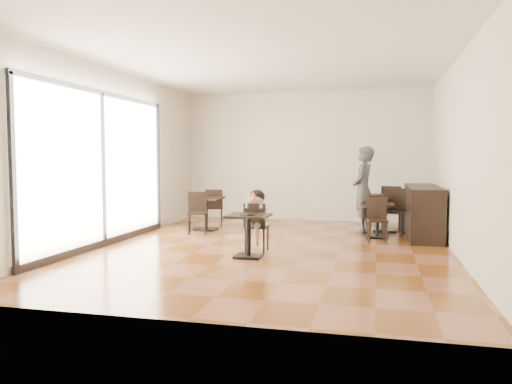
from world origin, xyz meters
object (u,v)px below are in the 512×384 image
(child_chair, at_px, (257,227))
(chair_mid_a, at_px, (377,214))
(child_table, at_px, (249,236))
(cafe_table_mid, at_px, (377,221))
(chair_left_a, at_px, (214,208))
(chair_left_b, at_px, (197,213))
(chair_back_a, at_px, (392,207))
(child, at_px, (257,221))
(adult_patron, at_px, (363,190))
(cafe_table_left, at_px, (206,214))
(chair_back_b, at_px, (393,212))
(cafe_table_back, at_px, (385,213))
(chair_mid_b, at_px, (377,221))

(child_chair, relative_size, chair_mid_a, 1.01)
(child_table, distance_m, cafe_table_mid, 3.15)
(chair_left_a, bearing_deg, chair_left_b, 71.70)
(chair_back_a, bearing_deg, child_chair, 64.25)
(chair_back_a, bearing_deg, chair_left_a, 19.02)
(child, distance_m, adult_patron, 3.05)
(cafe_table_left, bearing_deg, child, -51.97)
(cafe_table_mid, relative_size, chair_back_b, 0.71)
(chair_mid_a, bearing_deg, cafe_table_mid, 83.92)
(cafe_table_mid, relative_size, chair_mid_a, 0.83)
(child_chair, height_order, chair_back_a, chair_back_a)
(cafe_table_back, height_order, chair_left_b, chair_left_b)
(child_chair, xyz_separation_m, adult_patron, (1.68, 2.52, 0.49))
(chair_left_a, relative_size, chair_left_b, 1.00)
(cafe_table_back, xyz_separation_m, chair_back_b, (0.16, -0.55, 0.08))
(chair_left_a, bearing_deg, chair_back_b, 156.35)
(adult_patron, bearing_deg, child_table, -20.23)
(chair_left_a, relative_size, chair_back_b, 0.91)
(adult_patron, bearing_deg, chair_mid_b, 22.63)
(chair_left_a, distance_m, chair_back_a, 3.99)
(child_chair, height_order, cafe_table_left, child_chair)
(chair_mid_a, relative_size, chair_left_a, 0.94)
(chair_mid_a, bearing_deg, child_chair, 45.18)
(chair_mid_b, height_order, chair_back_a, chair_back_a)
(child_chair, relative_size, cafe_table_mid, 1.22)
(child_table, distance_m, chair_left_a, 3.58)
(chair_left_a, bearing_deg, chair_mid_b, 142.16)
(child, xyz_separation_m, adult_patron, (1.68, 2.52, 0.39))
(chair_back_a, bearing_deg, adult_patron, 62.74)
(adult_patron, distance_m, chair_back_a, 1.13)
(adult_patron, relative_size, chair_back_a, 1.90)
(child, distance_m, cafe_table_left, 2.65)
(child_chair, relative_size, chair_back_b, 0.87)
(child_table, height_order, chair_back_a, chair_back_a)
(child_chair, height_order, cafe_table_back, child_chair)
(cafe_table_back, bearing_deg, chair_mid_b, -96.12)
(chair_mid_b, bearing_deg, chair_mid_a, 83.92)
(child_table, bearing_deg, cafe_table_back, 57.72)
(chair_mid_b, distance_m, chair_back_a, 2.04)
(chair_back_b, bearing_deg, cafe_table_left, -168.90)
(child_table, xyz_separation_m, cafe_table_back, (2.13, 3.37, 0.05))
(chair_left_b, bearing_deg, chair_mid_a, -3.94)
(child_chair, height_order, chair_mid_b, child_chair)
(chair_mid_b, relative_size, chair_back_a, 0.85)
(cafe_table_back, bearing_deg, child, -127.05)
(cafe_table_mid, relative_size, chair_left_b, 0.78)
(cafe_table_mid, xyz_separation_m, chair_back_a, (0.32, 1.46, 0.14))
(cafe_table_back, bearing_deg, child_chair, -127.05)
(child_table, height_order, cafe_table_left, cafe_table_left)
(child, height_order, chair_back_b, child)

